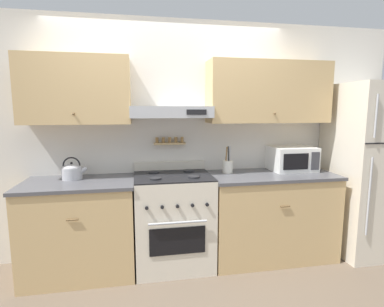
{
  "coord_description": "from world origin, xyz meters",
  "views": [
    {
      "loc": [
        -0.35,
        -2.59,
        1.6
      ],
      "look_at": [
        0.18,
        0.27,
        1.18
      ],
      "focal_mm": 28.0,
      "sensor_mm": 36.0,
      "label": 1
    }
  ],
  "objects_px": {
    "refrigerator": "(365,170)",
    "tea_kettle": "(72,171)",
    "utensil_crock": "(228,166)",
    "stove_range": "(173,220)",
    "microwave": "(291,158)"
  },
  "relations": [
    {
      "from": "stove_range",
      "to": "utensil_crock",
      "type": "bearing_deg",
      "value": 11.06
    },
    {
      "from": "refrigerator",
      "to": "utensil_crock",
      "type": "xyz_separation_m",
      "value": [
        -1.54,
        0.18,
        0.06
      ]
    },
    {
      "from": "utensil_crock",
      "to": "refrigerator",
      "type": "bearing_deg",
      "value": -6.49
    },
    {
      "from": "refrigerator",
      "to": "microwave",
      "type": "distance_m",
      "value": 0.83
    },
    {
      "from": "tea_kettle",
      "to": "microwave",
      "type": "bearing_deg",
      "value": 0.44
    },
    {
      "from": "refrigerator",
      "to": "utensil_crock",
      "type": "height_order",
      "value": "refrigerator"
    },
    {
      "from": "microwave",
      "to": "utensil_crock",
      "type": "relative_size",
      "value": 1.62
    },
    {
      "from": "stove_range",
      "to": "utensil_crock",
      "type": "relative_size",
      "value": 3.58
    },
    {
      "from": "stove_range",
      "to": "refrigerator",
      "type": "distance_m",
      "value": 2.2
    },
    {
      "from": "refrigerator",
      "to": "tea_kettle",
      "type": "bearing_deg",
      "value": 176.79
    },
    {
      "from": "refrigerator",
      "to": "tea_kettle",
      "type": "distance_m",
      "value": 3.14
    },
    {
      "from": "refrigerator",
      "to": "microwave",
      "type": "height_order",
      "value": "refrigerator"
    },
    {
      "from": "stove_range",
      "to": "microwave",
      "type": "bearing_deg",
      "value": 5.75
    },
    {
      "from": "stove_range",
      "to": "microwave",
      "type": "distance_m",
      "value": 1.48
    },
    {
      "from": "stove_range",
      "to": "refrigerator",
      "type": "height_order",
      "value": "refrigerator"
    }
  ]
}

